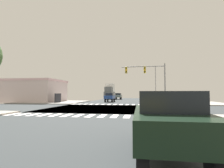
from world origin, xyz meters
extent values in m
cube|color=#2C3132|center=(0.00, 0.00, -0.03)|extent=(14.00, 90.00, 0.05)
cube|color=#2C3132|center=(0.00, 0.00, -0.03)|extent=(90.00, 12.00, 0.05)
cube|color=gray|center=(13.00, 12.00, 0.07)|extent=(12.00, 12.00, 0.14)
cube|color=gray|center=(-13.00, 12.00, 0.07)|extent=(12.00, 12.00, 0.14)
cube|color=white|center=(-6.75, -7.30, 0.00)|extent=(0.50, 2.00, 0.01)
cube|color=white|center=(-5.75, -7.30, 0.00)|extent=(0.50, 2.00, 0.01)
cube|color=white|center=(-4.75, -7.30, 0.00)|extent=(0.50, 2.00, 0.01)
cube|color=white|center=(-3.75, -7.30, 0.00)|extent=(0.50, 2.00, 0.01)
cube|color=white|center=(-2.75, -7.30, 0.00)|extent=(0.50, 2.00, 0.01)
cube|color=white|center=(-1.75, -7.30, 0.00)|extent=(0.50, 2.00, 0.01)
cube|color=white|center=(-0.75, -7.30, 0.00)|extent=(0.50, 2.00, 0.01)
cube|color=white|center=(0.25, -7.30, 0.00)|extent=(0.50, 2.00, 0.01)
cube|color=white|center=(1.25, -7.30, 0.00)|extent=(0.50, 2.00, 0.01)
cube|color=white|center=(2.25, -7.30, 0.00)|extent=(0.50, 2.00, 0.01)
cube|color=white|center=(3.25, -7.30, 0.00)|extent=(0.50, 2.00, 0.01)
cube|color=white|center=(4.25, -7.30, 0.00)|extent=(0.50, 2.00, 0.01)
cube|color=white|center=(5.25, -7.30, 0.00)|extent=(0.50, 2.00, 0.01)
cube|color=white|center=(6.25, -7.30, 0.00)|extent=(0.50, 2.00, 0.01)
cube|color=white|center=(-6.75, 7.30, 0.00)|extent=(0.50, 2.00, 0.01)
cube|color=white|center=(-5.75, 7.30, 0.00)|extent=(0.50, 2.00, 0.01)
cube|color=white|center=(-4.75, 7.30, 0.00)|extent=(0.50, 2.00, 0.01)
cube|color=white|center=(-3.75, 7.30, 0.00)|extent=(0.50, 2.00, 0.01)
cube|color=white|center=(-2.75, 7.30, 0.00)|extent=(0.50, 2.00, 0.01)
cube|color=white|center=(-1.75, 7.30, 0.00)|extent=(0.50, 2.00, 0.01)
cube|color=white|center=(-0.75, 7.30, 0.00)|extent=(0.50, 2.00, 0.01)
cube|color=white|center=(0.25, 7.30, 0.00)|extent=(0.50, 2.00, 0.01)
cube|color=white|center=(1.25, 7.30, 0.00)|extent=(0.50, 2.00, 0.01)
cube|color=white|center=(2.25, 7.30, 0.00)|extent=(0.50, 2.00, 0.01)
cube|color=white|center=(3.25, 7.30, 0.00)|extent=(0.50, 2.00, 0.01)
cube|color=white|center=(4.25, 7.30, 0.00)|extent=(0.50, 2.00, 0.01)
cube|color=white|center=(5.25, 7.30, 0.00)|extent=(0.50, 2.00, 0.01)
cube|color=white|center=(6.25, 7.30, 0.00)|extent=(0.50, 2.00, 0.01)
cylinder|color=gray|center=(8.18, 6.90, 3.25)|extent=(0.20, 0.20, 6.50)
cylinder|color=gray|center=(4.76, 6.90, 6.10)|extent=(6.86, 0.14, 0.14)
cube|color=yellow|center=(5.10, 6.90, 5.55)|extent=(0.32, 0.40, 1.00)
sphere|color=black|center=(5.10, 6.65, 5.86)|extent=(0.22, 0.22, 0.22)
sphere|color=orange|center=(5.10, 6.65, 5.55)|extent=(0.22, 0.22, 0.22)
sphere|color=black|center=(5.10, 6.65, 5.24)|extent=(0.22, 0.22, 0.22)
cube|color=yellow|center=(2.15, 6.90, 5.55)|extent=(0.32, 0.40, 1.00)
sphere|color=black|center=(2.15, 6.65, 5.86)|extent=(0.22, 0.22, 0.22)
sphere|color=orange|center=(2.15, 6.65, 5.55)|extent=(0.22, 0.22, 0.22)
sphere|color=black|center=(2.15, 6.65, 5.24)|extent=(0.22, 0.22, 0.22)
cylinder|color=gray|center=(8.07, 21.50, 4.21)|extent=(0.16, 0.16, 8.42)
cylinder|color=gray|center=(7.37, 21.50, 8.32)|extent=(1.40, 0.10, 0.10)
ellipsoid|color=silver|center=(6.67, 21.50, 8.27)|extent=(0.60, 0.32, 0.20)
cube|color=beige|center=(-19.31, 12.74, 2.12)|extent=(14.14, 8.83, 4.25)
cube|color=beige|center=(-19.31, 12.74, 4.45)|extent=(14.44, 9.13, 0.40)
cube|color=black|center=(-10.74, 9.33, 0.90)|extent=(0.24, 2.20, 1.80)
cylinder|color=black|center=(-1.28, 14.08, 0.34)|extent=(0.26, 0.68, 0.68)
cylinder|color=black|center=(-2.72, 14.08, 0.34)|extent=(0.26, 0.68, 0.68)
cylinder|color=black|center=(-1.28, 17.00, 0.34)|extent=(0.26, 0.68, 0.68)
cylinder|color=black|center=(-2.72, 17.00, 0.34)|extent=(0.26, 0.68, 0.68)
cube|color=navy|center=(-2.00, 15.54, 1.01)|extent=(1.80, 4.30, 0.66)
cube|color=black|center=(-2.00, 15.54, 1.61)|extent=(1.55, 2.24, 0.54)
cylinder|color=black|center=(5.10, -4.22, 0.34)|extent=(0.68, 0.26, 0.68)
cylinder|color=black|center=(5.10, -2.78, 0.34)|extent=(0.68, 0.26, 0.68)
cylinder|color=black|center=(8.02, -4.22, 0.34)|extent=(0.68, 0.26, 0.68)
cylinder|color=black|center=(8.02, -2.78, 0.34)|extent=(0.68, 0.26, 0.68)
cube|color=#B5B9B4|center=(6.56, -3.50, 1.01)|extent=(4.30, 1.80, 0.66)
cube|color=black|center=(6.56, -3.50, 1.61)|extent=(2.24, 1.55, 0.54)
cylinder|color=black|center=(4.28, -14.45, 0.34)|extent=(0.26, 0.68, 0.68)
cylinder|color=black|center=(5.72, -14.45, 0.34)|extent=(0.26, 0.68, 0.68)
cylinder|color=black|center=(4.28, -17.38, 0.34)|extent=(0.26, 0.68, 0.68)
cylinder|color=black|center=(5.72, -17.38, 0.34)|extent=(0.26, 0.68, 0.68)
cube|color=black|center=(5.00, -15.92, 1.01)|extent=(1.80, 4.30, 0.66)
cube|color=black|center=(5.00, -15.92, 1.61)|extent=(1.55, 2.24, 0.54)
cylinder|color=black|center=(-4.04, 30.39, 0.40)|extent=(0.26, 0.80, 0.80)
cylinder|color=black|center=(-5.96, 30.39, 0.40)|extent=(0.26, 0.80, 0.80)
cylinder|color=black|center=(-4.04, 35.28, 0.40)|extent=(0.26, 0.80, 0.80)
cylinder|color=black|center=(-5.96, 35.28, 0.40)|extent=(0.26, 0.80, 0.80)
cube|color=#515659|center=(-5.00, 32.84, 1.54)|extent=(2.40, 7.20, 1.49)
cube|color=white|center=(-5.00, 33.92, 3.57)|extent=(2.30, 4.18, 2.56)
cube|color=#515659|center=(-5.00, 30.68, 3.03)|extent=(2.11, 2.02, 1.49)
cylinder|color=black|center=(-1.28, 29.22, 0.34)|extent=(0.26, 0.68, 0.68)
cylinder|color=black|center=(-2.72, 29.22, 0.34)|extent=(0.26, 0.68, 0.68)
cylinder|color=black|center=(-1.28, 32.15, 0.34)|extent=(0.26, 0.68, 0.68)
cylinder|color=black|center=(-2.72, 32.15, 0.34)|extent=(0.26, 0.68, 0.68)
cube|color=#566565|center=(-2.00, 30.68, 1.01)|extent=(1.80, 4.30, 0.66)
cube|color=black|center=(-2.00, 30.68, 1.61)|extent=(1.55, 2.24, 0.54)
camera|label=1|loc=(4.23, -21.22, 1.83)|focal=28.05mm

